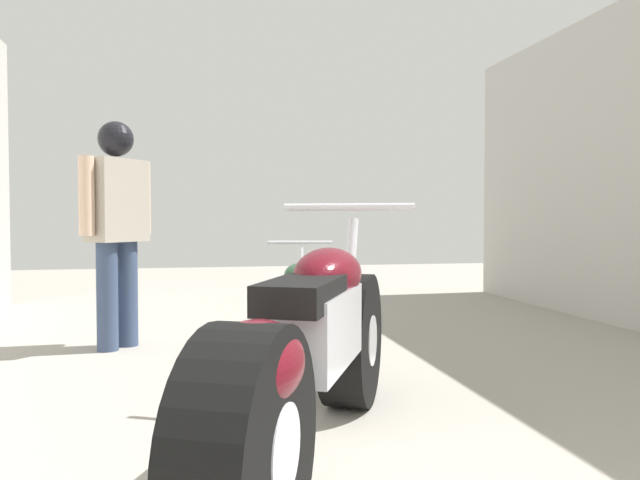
{
  "coord_description": "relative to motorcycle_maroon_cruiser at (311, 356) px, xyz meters",
  "views": [
    {
      "loc": [
        -0.81,
        0.27,
        0.99
      ],
      "look_at": [
        -0.08,
        3.98,
        0.85
      ],
      "focal_mm": 34.8,
      "sensor_mm": 36.0,
      "label": 1
    }
  ],
  "objects": [
    {
      "name": "mechanic_in_blue",
      "position": [
        -1.03,
        2.49,
        0.58
      ],
      "size": [
        0.51,
        0.58,
        1.71
      ],
      "color": "#384766",
      "rests_on": "ground_plane"
    },
    {
      "name": "motorcycle_black_naked",
      "position": [
        0.25,
        1.91,
        -0.1
      ],
      "size": [
        0.61,
        1.71,
        0.8
      ],
      "color": "black",
      "rests_on": "ground_plane"
    },
    {
      "name": "ground_plane",
      "position": [
        0.38,
        1.11,
        -0.44
      ],
      "size": [
        18.06,
        18.06,
        0.0
      ],
      "primitive_type": "plane",
      "color": "#9E998E"
    },
    {
      "name": "motorcycle_maroon_cruiser",
      "position": [
        0.0,
        0.0,
        0.0
      ],
      "size": [
        1.18,
        2.15,
        1.06
      ],
      "color": "black",
      "rests_on": "ground_plane"
    }
  ]
}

